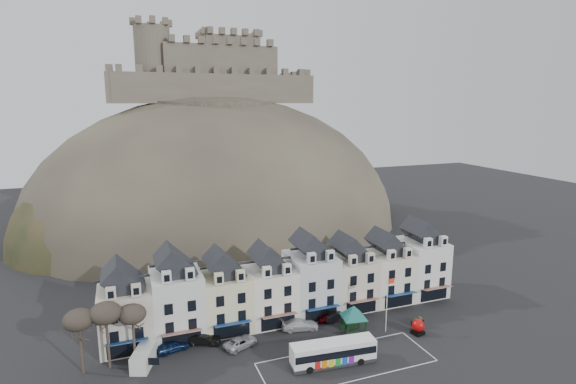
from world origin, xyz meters
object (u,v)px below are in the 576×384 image
(flagpole, at_px, (387,301))
(car_silver, at_px, (241,342))
(car_white, at_px, (300,324))
(car_black, at_px, (202,339))
(car_maroon, at_px, (330,316))
(bus, at_px, (333,352))
(bus_shelter, at_px, (354,312))
(white_van, at_px, (144,357))
(car_navy, at_px, (172,346))
(car_charcoal, at_px, (337,315))
(red_buoy, at_px, (418,327))

(flagpole, distance_m, car_silver, 21.22)
(car_white, bearing_deg, car_black, 97.94)
(car_maroon, bearing_deg, car_black, 88.16)
(bus, xyz_separation_m, car_black, (-14.51, 10.47, -0.90))
(car_black, bearing_deg, bus_shelter, -80.63)
(white_van, xyz_separation_m, car_black, (7.71, 2.45, -0.31))
(car_navy, height_order, car_charcoal, car_navy)
(car_black, bearing_deg, car_silver, -95.99)
(red_buoy, height_order, car_maroon, red_buoy)
(white_van, relative_size, car_navy, 1.18)
(bus_shelter, bearing_deg, bus, -126.91)
(car_white, bearing_deg, flagpole, -101.56)
(red_buoy, height_order, car_navy, red_buoy)
(bus_shelter, xyz_separation_m, car_white, (-6.70, 3.71, -2.49))
(white_van, bearing_deg, flagpole, 14.65)
(red_buoy, height_order, flagpole, flagpole)
(car_navy, xyz_separation_m, car_maroon, (23.10, 0.35, -0.07))
(white_van, distance_m, car_white, 21.65)
(flagpole, bearing_deg, white_van, 174.11)
(bus, bearing_deg, red_buoy, 14.85)
(bus_shelter, height_order, flagpole, flagpole)
(car_navy, bearing_deg, red_buoy, -117.04)
(bus, relative_size, car_black, 2.31)
(bus, bearing_deg, car_black, 149.47)
(flagpole, xyz_separation_m, white_van, (-32.96, 3.40, -3.60))
(bus, xyz_separation_m, car_charcoal, (5.78, 10.22, -0.96))
(flagpole, xyz_separation_m, car_silver, (-20.56, 3.35, -4.02))
(bus_shelter, height_order, white_van, bus_shelter)
(white_van, xyz_separation_m, car_maroon, (26.79, 2.45, -0.41))
(car_maroon, bearing_deg, red_buoy, -130.71)
(bus, relative_size, car_silver, 2.34)
(car_black, bearing_deg, car_navy, 117.06)
(car_silver, bearing_deg, bus_shelter, -120.45)
(bus_shelter, distance_m, flagpole, 5.02)
(car_navy, distance_m, car_charcoal, 24.30)
(car_black, height_order, car_silver, car_black)
(red_buoy, height_order, car_silver, red_buoy)
(red_buoy, bearing_deg, car_navy, 166.93)
(red_buoy, bearing_deg, bus, -170.45)
(bus, bearing_deg, car_maroon, 71.68)
(bus_shelter, relative_size, flagpole, 0.80)
(car_white, bearing_deg, bus_shelter, -107.17)
(car_white, bearing_deg, car_charcoal, -72.11)
(bus, relative_size, white_van, 2.12)
(car_silver, xyz_separation_m, car_white, (9.20, 1.56, 0.11))
(bus_shelter, bearing_deg, car_navy, 179.39)
(white_van, bearing_deg, car_navy, 50.13)
(car_maroon, bearing_deg, car_silver, 98.00)
(car_white, relative_size, car_charcoal, 1.21)
(bus, bearing_deg, white_van, 165.44)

